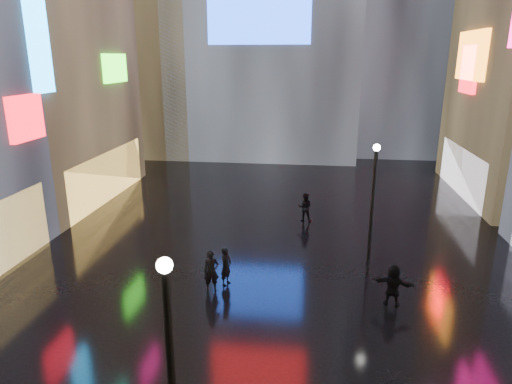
# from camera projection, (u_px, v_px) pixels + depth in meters

# --- Properties ---
(ground) EXTENTS (140.00, 140.00, 0.00)m
(ground) POSITION_uv_depth(u_px,v_px,m) (278.00, 245.00, 21.66)
(ground) COLOR black
(ground) RESTS_ON ground
(building_left_far) EXTENTS (10.28, 12.00, 22.00)m
(building_left_far) POSITION_uv_depth(u_px,v_px,m) (12.00, 13.00, 26.20)
(building_left_far) COLOR black
(building_left_far) RESTS_ON ground
(tower_flank_left) EXTENTS (10.00, 10.00, 26.00)m
(tower_flank_left) POSITION_uv_depth(u_px,v_px,m) (143.00, 5.00, 40.59)
(tower_flank_left) COLOR black
(tower_flank_left) RESTS_ON ground
(lamp_near) EXTENTS (0.30, 0.30, 5.20)m
(lamp_near) POSITION_uv_depth(u_px,v_px,m) (171.00, 366.00, 8.68)
(lamp_near) COLOR black
(lamp_near) RESTS_ON ground
(lamp_far) EXTENTS (0.30, 0.30, 5.20)m
(lamp_far) POSITION_uv_depth(u_px,v_px,m) (373.00, 197.00, 19.13)
(lamp_far) COLOR black
(lamp_far) RESTS_ON ground
(pedestrian_5) EXTENTS (1.51, 0.80, 1.56)m
(pedestrian_5) POSITION_uv_depth(u_px,v_px,m) (393.00, 286.00, 16.23)
(pedestrian_5) COLOR black
(pedestrian_5) RESTS_ON ground
(pedestrian_6) EXTENTS (0.69, 0.56, 1.62)m
(pedestrian_6) POSITION_uv_depth(u_px,v_px,m) (211.00, 271.00, 17.23)
(pedestrian_6) COLOR black
(pedestrian_6) RESTS_ON ground
(pedestrian_7) EXTENTS (0.77, 0.60, 1.57)m
(pedestrian_7) POSITION_uv_depth(u_px,v_px,m) (305.00, 207.00, 24.64)
(pedestrian_7) COLOR black
(pedestrian_7) RESTS_ON ground
(pedestrian_8) EXTENTS (0.54, 0.65, 1.53)m
(pedestrian_8) POSITION_uv_depth(u_px,v_px,m) (226.00, 266.00, 17.74)
(pedestrian_8) COLOR black
(pedestrian_8) RESTS_ON ground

